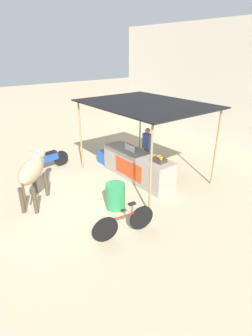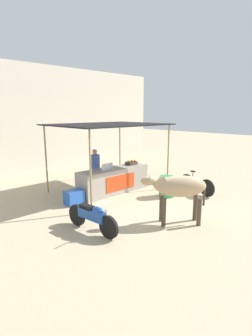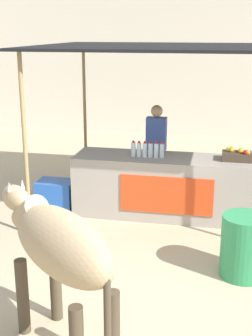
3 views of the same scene
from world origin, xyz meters
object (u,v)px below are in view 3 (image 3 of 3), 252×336
stall_counter (169,187)px  cow (59,246)px  vendor_behind_counter (156,151)px  water_barrel (244,246)px  cooler_box (56,195)px  fruit_crate (237,155)px

stall_counter → cow: size_ratio=1.85×
vendor_behind_counter → cow: (-0.27, -4.19, 0.18)m
stall_counter → vendor_behind_counter: 0.90m
water_barrel → cow: size_ratio=0.47×
stall_counter → cooler_box: (-1.86, -0.10, -0.24)m
vendor_behind_counter → stall_counter: bearing=-66.4°
cooler_box → stall_counter: bearing=3.0°
vendor_behind_counter → cooler_box: bearing=-151.0°
stall_counter → vendor_behind_counter: vendor_behind_counter is taller
water_barrel → cow: (-1.69, -1.71, 0.65)m
fruit_crate → vendor_behind_counter: (-1.34, 0.70, -0.18)m
fruit_crate → cooler_box: 2.98m
stall_counter → vendor_behind_counter: size_ratio=1.82×
fruit_crate → water_barrel: size_ratio=0.57×
fruit_crate → water_barrel: bearing=-87.0°
stall_counter → water_barrel: stall_counter is taller
cow → cooler_box: bearing=110.8°
water_barrel → cow: bearing=-134.8°
fruit_crate → cow: size_ratio=0.27×
stall_counter → fruit_crate: fruit_crate is taller
cow → vendor_behind_counter: bearing=86.4°
cooler_box → vendor_behind_counter: bearing=29.0°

